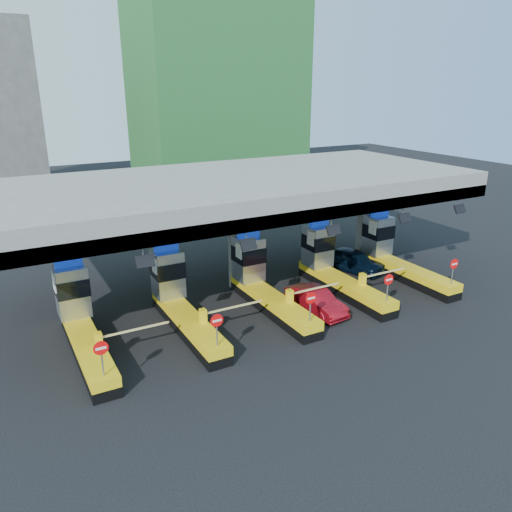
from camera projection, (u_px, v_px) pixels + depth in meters
ground at (263, 305)px, 28.69m from camera, size 120.00×120.00×0.00m
toll_canopy at (240, 191)px, 29.06m from camera, size 28.00×12.09×7.00m
toll_lane_far_left at (80, 319)px, 23.91m from camera, size 4.43×8.00×4.16m
toll_lane_left at (178, 298)px, 26.19m from camera, size 4.43×8.00×4.16m
toll_lane_center at (261, 281)px, 28.47m from camera, size 4.43×8.00×4.16m
toll_lane_right at (332, 266)px, 30.74m from camera, size 4.43×8.00×4.16m
toll_lane_far_right at (393, 254)px, 33.02m from camera, size 4.43×8.00×4.16m
bg_building_scaffold at (216, 65)px, 56.05m from camera, size 18.00×12.00×28.00m
van at (353, 260)px, 33.71m from camera, size 3.11×4.86×1.54m
red_car at (316, 301)px, 27.64m from camera, size 1.77×4.17×1.34m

